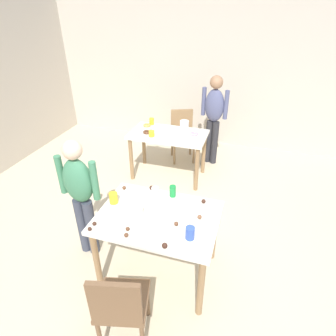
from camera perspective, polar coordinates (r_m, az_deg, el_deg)
The scene contains 34 objects.
ground_plane at distance 3.38m, azimuth -0.62°, elevation -17.09°, with size 6.40×6.40×0.00m, color beige.
wall_back at distance 5.54m, azimuth 10.03°, elevation 17.70°, with size 6.40×0.10×2.60m, color #BCB2A3.
dining_table_near at distance 2.79m, azimuth -2.01°, elevation -11.08°, with size 1.13×0.82×0.75m.
dining_table_far at distance 4.40m, azimuth 0.04°, elevation 5.57°, with size 1.16×0.65×0.75m.
chair_near_table at distance 2.44m, azimuth -9.51°, elevation -25.28°, with size 0.49×0.49×0.87m.
chair_far_table at distance 5.04m, azimuth 2.89°, elevation 7.18°, with size 0.53×0.53×0.87m.
person_girl_near at distance 3.04m, azimuth -17.14°, elevation -4.50°, with size 0.45×0.20×1.39m.
person_adult_far at distance 4.79m, azimuth 9.14°, elevation 10.72°, with size 0.45×0.26×1.50m.
mixing_bowl at distance 2.72m, azimuth -7.03°, elevation -8.62°, with size 0.19×0.19×0.09m, color white.
soda_can at distance 2.93m, azimuth 0.94°, elevation -4.64°, with size 0.07×0.07×0.12m, color #198438.
fork_near at distance 2.57m, azimuth -5.04°, elevation -12.38°, with size 0.17×0.02×0.01m, color silver.
cup_near_0 at distance 2.89m, azimuth -10.82°, elevation -5.90°, with size 0.09×0.09×0.11m, color yellow.
cup_near_1 at distance 2.92m, azimuth -2.58°, elevation -4.89°, with size 0.07×0.07×0.11m, color white.
cup_near_2 at distance 2.47m, azimuth 4.42°, elevation -12.80°, with size 0.08×0.08×0.12m, color #3351B2.
cake_ball_0 at distance 3.09m, azimuth -8.76°, elevation -3.90°, with size 0.04×0.04×0.04m, color brown.
cake_ball_1 at distance 2.41m, azimuth -0.67°, elevation -15.23°, with size 0.05×0.05×0.05m, color #3D2319.
cake_ball_2 at distance 2.88m, azimuth 7.12°, elevation -6.59°, with size 0.04×0.04×0.04m, color #3D2319.
cake_ball_3 at distance 2.69m, azimuth -14.49°, elevation -10.70°, with size 0.04×0.04×0.04m, color #3D2319.
cake_ball_4 at distance 2.52m, azimuth -8.34°, elevation -13.10°, with size 0.04×0.04×0.04m, color brown.
cake_ball_5 at distance 2.60m, azimuth 1.65°, elevation -11.06°, with size 0.04×0.04×0.04m, color brown.
cake_ball_6 at distance 2.65m, azimuth -15.37°, elevation -11.64°, with size 0.04×0.04×0.04m, color #3D2319.
cake_ball_7 at distance 2.58m, azimuth -8.06°, elevation -11.92°, with size 0.04×0.04×0.04m, color brown.
cake_ball_8 at distance 3.05m, azimuth -3.31°, elevation -3.95°, with size 0.05×0.05×0.05m, color #3D2319.
cake_ball_9 at distance 2.69m, azimuth 6.32°, elevation -9.68°, with size 0.04×0.04×0.04m, color brown.
pitcher_far at distance 4.28m, azimuth 3.26°, elevation 8.04°, with size 0.13×0.13×0.21m, color white.
cup_far_0 at distance 4.67m, azimuth -3.28°, elevation 9.28°, with size 0.07×0.07×0.11m, color yellow.
cup_far_1 at distance 4.24m, azimuth -3.30°, elevation 6.89°, with size 0.08×0.08×0.09m, color yellow.
cup_far_2 at distance 4.43m, azimuth 2.98°, elevation 8.13°, with size 0.08×0.08×0.11m, color yellow.
donut_far_0 at distance 4.49m, azimuth -2.93°, elevation 7.94°, with size 0.12×0.12×0.04m, color white.
donut_far_1 at distance 4.37m, azimuth -4.21°, elevation 7.18°, with size 0.12×0.12×0.04m, color brown.
donut_far_2 at distance 4.62m, azimuth -4.24°, elevation 8.51°, with size 0.12×0.12×0.04m, color gold.
donut_far_3 at distance 4.31m, azimuth 5.23°, elevation 6.83°, with size 0.12×0.12×0.04m, color pink.
donut_far_4 at distance 4.23m, azimuth -5.57°, elevation 6.37°, with size 0.13×0.13×0.04m, color white.
donut_far_5 at distance 4.14m, azimuth 5.59°, elevation 5.74°, with size 0.12×0.12×0.04m, color white.
Camera 1 is at (0.71, -2.16, 2.50)m, focal length 30.54 mm.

